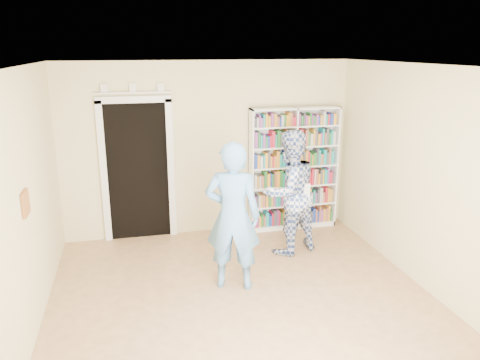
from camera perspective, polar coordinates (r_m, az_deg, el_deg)
The scene contains 11 objects.
floor at distance 5.52m, azimuth 0.99°, elevation -15.63°, with size 5.00×5.00×0.00m, color #946747.
ceiling at distance 4.70m, azimuth 1.15°, elevation 13.64°, with size 5.00×5.00×0.00m, color white.
wall_back at distance 7.31m, azimuth -3.82°, elevation 3.77°, with size 4.50×4.50×0.00m, color beige.
wall_left at distance 4.92m, azimuth -25.27°, elevation -3.87°, with size 5.00×5.00×0.00m, color beige.
wall_right at distance 5.90m, azimuth 22.74°, elevation -0.44°, with size 5.00×5.00×0.00m, color beige.
bookshelf at distance 7.58m, azimuth 6.54°, elevation 1.42°, with size 1.44×0.27×1.98m.
doorway at distance 7.24m, azimuth -12.39°, elevation 1.91°, with size 1.10×0.08×2.43m.
wall_art at distance 5.09m, azimuth -24.69°, elevation -2.58°, with size 0.03×0.25×0.25m, color maroon.
man_blue at distance 5.64m, azimuth -0.88°, elevation -4.47°, with size 0.67×0.44×1.85m, color #5F98D3.
man_plaid at distance 6.67m, azimuth 6.02°, elevation -1.53°, with size 0.87×0.68×1.79m, color #2E488E.
paper_sheet at distance 6.50m, azimuth 7.66°, elevation -1.63°, with size 0.20×0.01×0.28m, color white.
Camera 1 is at (-1.18, -4.55, 2.89)m, focal length 35.00 mm.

